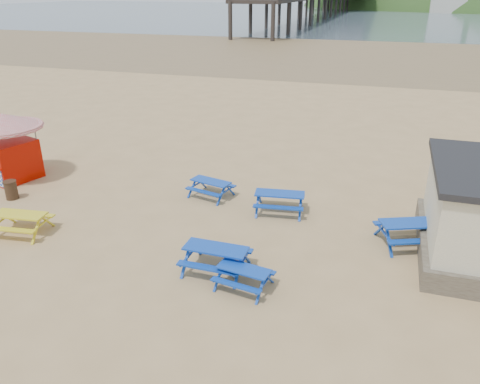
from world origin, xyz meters
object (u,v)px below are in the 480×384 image
(picnic_table_blue_a, at_px, (211,189))
(picnic_table_yellow, at_px, (21,223))
(ice_cream_kiosk, at_px, (6,138))
(litter_bin, at_px, (11,190))
(picnic_table_blue_b, at_px, (279,202))

(picnic_table_blue_a, bearing_deg, picnic_table_yellow, -122.65)
(ice_cream_kiosk, distance_m, litter_bin, 2.95)
(picnic_table_blue_a, height_order, picnic_table_yellow, picnic_table_yellow)
(picnic_table_yellow, distance_m, litter_bin, 3.49)
(picnic_table_yellow, xyz_separation_m, litter_bin, (-2.57, 2.36, 0.02))
(picnic_table_yellow, bearing_deg, picnic_table_blue_b, 20.69)
(picnic_table_blue_b, xyz_separation_m, litter_bin, (-11.04, -2.21, 0.00))
(picnic_table_blue_a, xyz_separation_m, picnic_table_blue_b, (3.12, -0.57, 0.05))
(ice_cream_kiosk, bearing_deg, picnic_table_blue_a, 21.61)
(picnic_table_yellow, distance_m, ice_cream_kiosk, 6.19)
(picnic_table_blue_b, bearing_deg, picnic_table_blue_a, 161.56)
(picnic_table_blue_a, distance_m, picnic_table_blue_b, 3.17)
(picnic_table_blue_b, relative_size, ice_cream_kiosk, 0.50)
(picnic_table_blue_a, xyz_separation_m, litter_bin, (-7.93, -2.77, 0.05))
(picnic_table_blue_a, xyz_separation_m, picnic_table_yellow, (-5.36, -5.13, 0.03))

